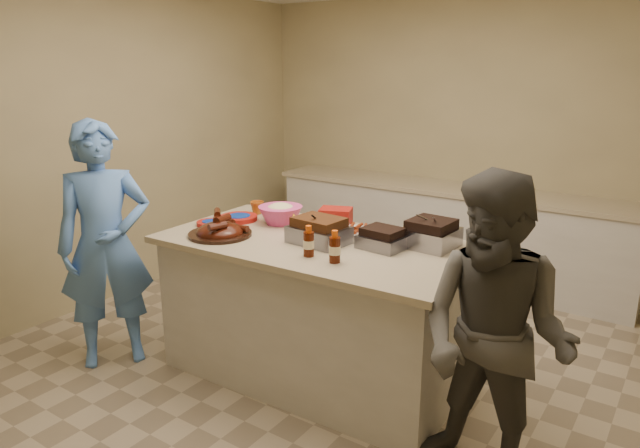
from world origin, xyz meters
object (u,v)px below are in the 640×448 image
Objects in this scene: coleslaw_bowl at (281,223)px; rib_platter at (220,236)px; bbq_bottle_b at (335,262)px; roasting_pan at (430,247)px; mustard_bottle at (294,230)px; island at (316,373)px; bbq_bottle_a at (309,256)px; guest_blue at (117,358)px; plastic_cup at (257,214)px.

rib_platter is at bearing -107.38° from coleslaw_bowl.
bbq_bottle_b is (0.77, -0.48, 0.00)m from coleslaw_bowl.
mustard_bottle is (-0.91, -0.19, -0.00)m from roasting_pan.
island is 10.76× the size of bbq_bottle_a.
bbq_bottle_a is 0.55m from mustard_bottle.
roasting_pan is 1.56× the size of bbq_bottle_b.
island is 1.19m from roasting_pan.
rib_platter reaches higher than island.
roasting_pan is 1.10m from coleslaw_bowl.
rib_platter is at bearing 179.30° from bbq_bottle_a.
guest_blue is at bearing -155.61° from island.
mustard_bottle is at bearing 154.85° from island.
plastic_cup is (-0.89, 0.58, 0.00)m from bbq_bottle_a.
mustard_bottle is 0.07× the size of guest_blue.
mustard_bottle is 1.15× the size of plastic_cup.
rib_platter is 0.48m from coleslaw_bowl.
plastic_cup is at bearing 160.07° from coleslaw_bowl.
coleslaw_bowl reaches higher than plastic_cup.
plastic_cup is 1.45m from guest_blue.
bbq_bottle_b is at bearing -2.13° from bbq_bottle_a.
roasting_pan is 0.93m from mustard_bottle.
roasting_pan is at bearing 47.98° from bbq_bottle_a.
rib_platter is 0.72m from bbq_bottle_a.
bbq_bottle_a is 0.19m from bbq_bottle_b.
mustard_bottle is at bearing -22.08° from plastic_cup.
bbq_bottle_a reaches higher than plastic_cup.
guest_blue is at bearing -135.72° from coleslaw_bowl.
mustard_bottle is at bearing 48.64° from rib_platter.
plastic_cup is (-0.17, 0.57, 0.00)m from rib_platter.
rib_platter is at bearing -73.56° from plastic_cup.
bbq_bottle_b is at bearing -33.72° from mustard_bottle.
island is at bearing 139.55° from bbq_bottle_b.
plastic_cup is at bearing 155.71° from island.
bbq_bottle_b reaches higher than bbq_bottle_a.
plastic_cup is (-1.08, 0.59, -0.00)m from bbq_bottle_b.
bbq_bottle_a is (0.72, -0.01, 0.00)m from rib_platter.
coleslaw_bowl is 3.00× the size of plastic_cup.
guest_blue is at bearing -165.68° from bbq_bottle_a.
coleslaw_bowl is (-0.44, 0.20, 0.95)m from island.
island is 19.31× the size of plastic_cup.
bbq_bottle_a reaches higher than island.
bbq_bottle_b reaches higher than plastic_cup.
roasting_pan is at bearing -29.06° from guest_blue.
plastic_cup is at bearing 5.45° from guest_blue.
rib_platter is 1.24m from guest_blue.
mustard_bottle is 0.54m from plastic_cup.
mustard_bottle reaches higher than island.
rib_platter reaches higher than guest_blue.
bbq_bottle_b is at bearing -31.89° from coleslaw_bowl.
rib_platter is 0.50m from mustard_bottle.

